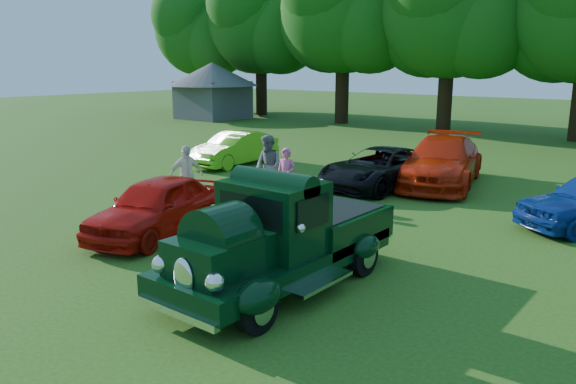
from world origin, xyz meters
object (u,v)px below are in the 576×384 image
Objects in this scene: gazebo at (213,84)px; red_convertible at (156,206)px; back_car_orange at (442,161)px; back_car_lime at (235,149)px; spectator_white at (186,175)px; spectator_grey at (268,166)px; hero_pickup at (282,240)px; back_car_black at (380,168)px; spectator_pink at (286,176)px.

red_convertible is at bearing -46.66° from gazebo.
back_car_orange is (2.83, 9.13, 0.11)m from red_convertible.
back_car_lime is at bearing -41.57° from gazebo.
back_car_orange is 8.13m from spectator_white.
red_convertible is 27.91m from gazebo.
hero_pickup is at bearing -30.61° from spectator_grey.
hero_pickup is at bearing -23.59° from red_convertible.
hero_pickup reaches higher than back_car_orange.
back_car_orange is (1.30, 1.65, 0.14)m from back_car_black.
spectator_grey is (-3.23, -4.75, 0.14)m from back_car_orange.
red_convertible is (-4.15, 0.56, -0.17)m from hero_pickup.
spectator_pink is 0.87× the size of spectator_grey.
back_car_black is at bearing 61.73° from spectator_pink.
red_convertible is 4.06m from spectator_pink.
hero_pickup is 6.38m from spectator_white.
back_car_lime is at bearing 160.80° from spectator_grey.
spectator_white is (-1.56, 2.28, 0.17)m from red_convertible.
back_car_black is 6.05m from spectator_white.
spectator_grey is (-4.55, 4.94, 0.08)m from hero_pickup.
spectator_white is (-5.71, 2.84, 0.00)m from hero_pickup.
spectator_grey reaches higher than back_car_orange.
back_car_orange reaches higher than red_convertible.
back_car_lime is (-8.99, 8.16, -0.19)m from hero_pickup.
spectator_white reaches higher than back_car_lime.
red_convertible is 2.13× the size of spectator_grey.
gazebo is at bearing 117.47° from red_convertible.
hero_pickup is 8.46m from back_car_black.
red_convertible is at bearing -60.32° from back_car_lime.
spectator_grey is 0.28× the size of gazebo.
spectator_grey is at bearing -40.31° from gazebo.
hero_pickup is 1.26× the size of red_convertible.
gazebo is at bearing 154.78° from back_car_black.
spectator_white is (-2.11, -1.74, 0.04)m from spectator_pink.
hero_pickup reaches higher than red_convertible.
back_car_black is (6.38, -0.12, -0.01)m from back_car_lime.
back_car_black is 0.86× the size of back_car_orange.
back_car_lime is 19.16m from gazebo.
spectator_grey is 2.40m from spectator_white.
red_convertible reaches higher than back_car_lime.
back_car_black is at bearing -31.75° from gazebo.
back_car_black is at bearing 108.02° from hero_pickup.
spectator_pink is (0.55, 4.02, 0.13)m from red_convertible.
spectator_pink is 0.95× the size of spectator_white.
back_car_orange is (-1.32, 9.69, -0.06)m from hero_pickup.
spectator_pink is (-2.28, -5.11, 0.02)m from back_car_orange.
back_car_orange is at bearing 72.50° from spectator_grey.
red_convertible is at bearing -95.04° from back_car_black.
back_car_orange is 2.90× the size of spectator_grey.
back_car_black is (-2.62, 8.04, -0.20)m from hero_pickup.
spectator_pink is (-0.98, -3.46, 0.16)m from back_car_black.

